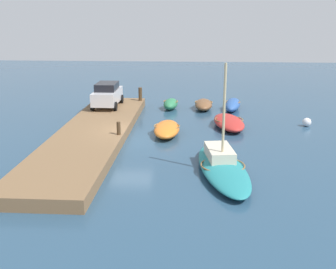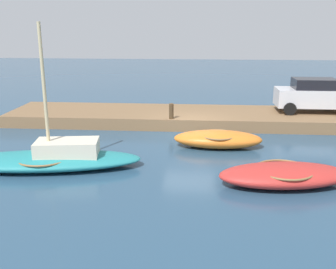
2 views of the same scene
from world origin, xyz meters
name	(u,v)px [view 1 (image 1 of 2)]	position (x,y,z in m)	size (l,w,h in m)	color
ground_plane	(131,140)	(0.00, 0.00, 0.00)	(84.00, 84.00, 0.00)	navy
dock_platform	(93,134)	(0.00, -2.29, 0.30)	(19.33, 3.99, 0.59)	brown
sailboat_teal	(222,165)	(5.01, 5.10, 0.38)	(7.16, 3.00, 5.16)	teal
rowboat_orange	(167,129)	(-1.23, 2.06, 0.37)	(3.75, 1.63, 0.72)	orange
rowboat_blue	(233,105)	(-8.59, 6.73, 0.40)	(3.93, 1.74, 0.78)	#2D569E
rowboat_brown	(204,104)	(-8.60, 4.46, 0.37)	(3.20, 1.44, 0.73)	brown
motorboat_red	(229,122)	(-3.21, 6.03, 0.35)	(4.49, 2.40, 0.69)	#B72D28
dinghy_green	(171,104)	(-8.54, 1.87, 0.40)	(2.57, 1.25, 0.78)	#2D7A4C
mooring_post_west	(140,94)	(-8.68, -0.54, 1.11)	(0.28, 0.28, 1.04)	#47331E
mooring_post_mid_west	(119,128)	(0.94, -0.54, 0.97)	(0.22, 0.22, 0.75)	#47331E
parked_car	(107,94)	(-6.36, -2.69, 1.51)	(3.83, 1.87, 1.77)	silver
marker_buoy	(307,122)	(-3.81, 11.24, 0.29)	(0.58, 0.58, 0.58)	silver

